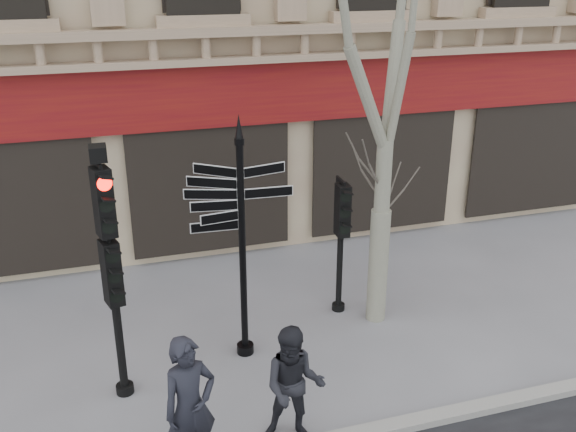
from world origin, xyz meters
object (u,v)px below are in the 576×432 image
(pedestrian_a, at_px, (190,407))
(pedestrian_b, at_px, (294,386))
(traffic_signal_main, at_px, (109,246))
(traffic_signal_secondary, at_px, (341,224))
(fingerpost, at_px, (241,200))

(pedestrian_a, xyz_separation_m, pedestrian_b, (1.41, 0.16, -0.11))
(traffic_signal_main, height_order, traffic_signal_secondary, traffic_signal_main)
(fingerpost, height_order, pedestrian_a, fingerpost)
(traffic_signal_main, xyz_separation_m, pedestrian_b, (2.15, -1.72, -1.59))
(fingerpost, height_order, pedestrian_b, fingerpost)
(fingerpost, bearing_deg, pedestrian_b, -72.91)
(fingerpost, relative_size, pedestrian_a, 2.08)
(traffic_signal_main, distance_m, pedestrian_b, 3.18)
(pedestrian_a, distance_m, pedestrian_b, 1.42)
(fingerpost, xyz_separation_m, pedestrian_a, (-1.26, -2.38, -1.76))
(pedestrian_a, height_order, pedestrian_b, pedestrian_a)
(traffic_signal_main, relative_size, pedestrian_a, 1.99)
(traffic_signal_main, bearing_deg, pedestrian_a, -83.57)
(traffic_signal_secondary, xyz_separation_m, pedestrian_a, (-3.27, -3.24, -0.77))
(traffic_signal_secondary, distance_m, pedestrian_a, 4.67)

